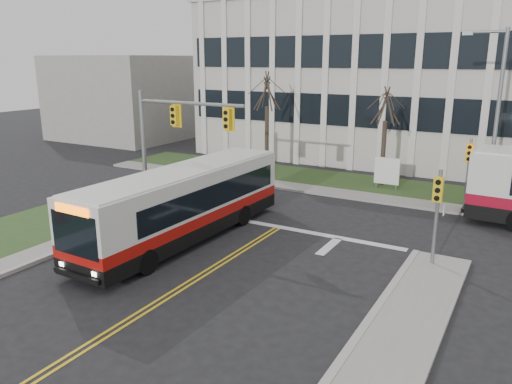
% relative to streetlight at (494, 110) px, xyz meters
% --- Properties ---
extents(ground, '(120.00, 120.00, 0.00)m').
position_rel_streetlight_xyz_m(ground, '(-8.03, -16.20, -5.19)').
color(ground, black).
rests_on(ground, ground).
extents(sidewalk_cross, '(44.00, 1.60, 0.14)m').
position_rel_streetlight_xyz_m(sidewalk_cross, '(-3.03, -1.00, -5.12)').
color(sidewalk_cross, '#9E9B93').
rests_on(sidewalk_cross, ground).
extents(building_lawn, '(44.00, 5.00, 0.12)m').
position_rel_streetlight_xyz_m(building_lawn, '(-3.03, 1.80, -5.13)').
color(building_lawn, '#2B4C20').
rests_on(building_lawn, ground).
extents(office_building, '(40.00, 16.00, 12.00)m').
position_rel_streetlight_xyz_m(office_building, '(-3.03, 13.80, 0.81)').
color(office_building, '#B8B5AA').
rests_on(office_building, ground).
extents(building_annex, '(12.00, 12.00, 8.00)m').
position_rel_streetlight_xyz_m(building_annex, '(-34.03, 9.80, -1.19)').
color(building_annex, '#9E9B93').
rests_on(building_annex, ground).
extents(mast_arm_signal, '(6.11, 0.38, 6.20)m').
position_rel_streetlight_xyz_m(mast_arm_signal, '(-13.65, -9.04, -0.94)').
color(mast_arm_signal, slate).
rests_on(mast_arm_signal, ground).
extents(signal_pole_near, '(0.34, 0.39, 3.80)m').
position_rel_streetlight_xyz_m(signal_pole_near, '(-0.83, -9.30, -2.69)').
color(signal_pole_near, slate).
rests_on(signal_pole_near, ground).
extents(signal_pole_far, '(0.34, 0.39, 3.80)m').
position_rel_streetlight_xyz_m(signal_pole_far, '(-0.83, -0.80, -2.69)').
color(signal_pole_far, slate).
rests_on(signal_pole_far, ground).
extents(streetlight, '(2.15, 0.25, 9.20)m').
position_rel_streetlight_xyz_m(streetlight, '(0.00, 0.00, 0.00)').
color(streetlight, slate).
rests_on(streetlight, ground).
extents(directory_sign, '(1.50, 0.12, 2.00)m').
position_rel_streetlight_xyz_m(directory_sign, '(-5.53, 1.30, -4.02)').
color(directory_sign, slate).
rests_on(directory_sign, ground).
extents(tree_left, '(1.80, 1.80, 7.70)m').
position_rel_streetlight_xyz_m(tree_left, '(-14.03, 1.80, 0.32)').
color(tree_left, '#42352B').
rests_on(tree_left, ground).
extents(tree_mid, '(1.80, 1.80, 6.82)m').
position_rel_streetlight_xyz_m(tree_mid, '(-6.03, 2.00, -0.31)').
color(tree_mid, '#42352B').
rests_on(tree_mid, ground).
extents(bus_main, '(2.81, 11.69, 3.10)m').
position_rel_streetlight_xyz_m(bus_main, '(-10.91, -11.47, -3.64)').
color(bus_main, silver).
rests_on(bus_main, ground).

